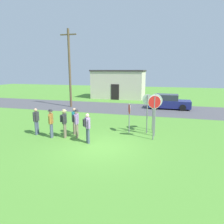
# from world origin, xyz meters

# --- Properties ---
(ground_plane) EXTENTS (80.00, 80.00, 0.00)m
(ground_plane) POSITION_xyz_m (0.00, 0.00, 0.00)
(ground_plane) COLOR #518E33
(street_asphalt) EXTENTS (60.00, 6.40, 0.01)m
(street_asphalt) POSITION_xyz_m (0.00, 11.35, 0.00)
(street_asphalt) COLOR #4C4C51
(street_asphalt) RESTS_ON ground
(building_background) EXTENTS (7.36, 4.57, 3.98)m
(building_background) POSITION_xyz_m (-3.55, 19.33, 2.00)
(building_background) COLOR beige
(building_background) RESTS_ON ground
(utility_pole) EXTENTS (1.80, 0.24, 8.20)m
(utility_pole) POSITION_xyz_m (-6.89, 10.64, 4.28)
(utility_pole) COLOR brown
(utility_pole) RESTS_ON ground
(parked_car_on_street) EXTENTS (4.32, 2.06, 1.51)m
(parked_car_on_street) POSITION_xyz_m (3.50, 12.38, 0.69)
(parked_car_on_street) COLOR navy
(parked_car_on_street) RESTS_ON ground
(stop_sign_far_back) EXTENTS (0.68, 0.17, 2.56)m
(stop_sign_far_back) POSITION_xyz_m (2.18, 3.08, 1.72)
(stop_sign_far_back) COLOR slate
(stop_sign_far_back) RESTS_ON ground
(stop_sign_leaning_right) EXTENTS (0.36, 0.52, 2.11)m
(stop_sign_leaning_right) POSITION_xyz_m (2.48, 3.97, 1.41)
(stop_sign_leaning_right) COLOR slate
(stop_sign_leaning_right) RESTS_ON ground
(stop_sign_rear_right) EXTENTS (0.27, 0.65, 1.92)m
(stop_sign_rear_right) POSITION_xyz_m (1.06, 2.96, 1.29)
(stop_sign_rear_right) COLOR slate
(stop_sign_rear_right) RESTS_ON ground
(stop_sign_center_cluster) EXTENTS (0.39, 0.79, 2.59)m
(stop_sign_center_cluster) POSITION_xyz_m (2.62, 3.40, 1.79)
(stop_sign_center_cluster) COLOR slate
(stop_sign_center_cluster) RESTS_ON ground
(stop_sign_leaning_left) EXTENTS (0.73, 0.27, 2.63)m
(stop_sign_leaning_left) POSITION_xyz_m (2.67, 2.00, 1.80)
(stop_sign_leaning_left) COLOR slate
(stop_sign_leaning_left) RESTS_ON ground
(stop_sign_rear_left) EXTENTS (0.80, 0.07, 2.63)m
(stop_sign_rear_left) POSITION_xyz_m (2.69, 2.72, 1.82)
(stop_sign_rear_left) COLOR slate
(stop_sign_rear_left) RESTS_ON ground
(person_near_signs) EXTENTS (0.43, 0.55, 1.74)m
(person_near_signs) POSITION_xyz_m (-2.54, 1.00, 1.01)
(person_near_signs) COLOR #7A6B56
(person_near_signs) RESTS_ON ground
(person_holding_notes) EXTENTS (0.26, 0.57, 1.69)m
(person_holding_notes) POSITION_xyz_m (-2.25, 1.80, 0.95)
(person_holding_notes) COLOR #7A6B56
(person_holding_notes) RESTS_ON ground
(person_with_sunhat) EXTENTS (0.33, 0.54, 1.74)m
(person_with_sunhat) POSITION_xyz_m (-3.31, 0.80, 0.98)
(person_with_sunhat) COLOR #4C5670
(person_with_sunhat) RESTS_ON ground
(person_in_blue) EXTENTS (0.42, 0.55, 1.74)m
(person_in_blue) POSITION_xyz_m (-1.82, 1.16, 1.01)
(person_in_blue) COLOR #7A6B56
(person_in_blue) RESTS_ON ground
(person_on_left) EXTENTS (0.47, 0.48, 1.69)m
(person_on_left) POSITION_xyz_m (-0.84, 0.47, 0.98)
(person_on_left) COLOR #4C5670
(person_on_left) RESTS_ON ground
(person_in_dark_shirt) EXTENTS (0.25, 0.57, 1.69)m
(person_in_dark_shirt) POSITION_xyz_m (-4.53, 1.08, 0.95)
(person_in_dark_shirt) COLOR #4C5670
(person_in_dark_shirt) RESTS_ON ground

